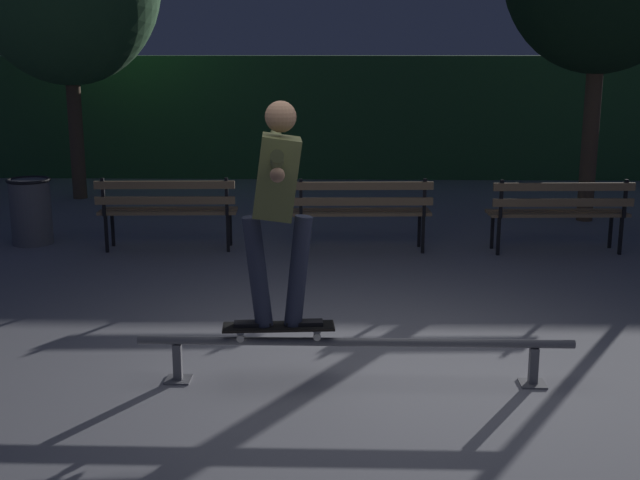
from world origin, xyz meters
name	(u,v)px	position (x,y,z in m)	size (l,w,h in m)	color
ground_plane	(354,374)	(0.00, 0.00, 0.00)	(90.00, 90.00, 0.00)	gray
hedge_backdrop	(349,116)	(0.00, 9.78, 1.10)	(24.00, 1.20, 2.20)	#2D5B33
grind_rail	(355,348)	(0.00, -0.16, 0.26)	(3.06, 0.18, 0.33)	slate
skateboard	(279,327)	(-0.53, -0.16, 0.41)	(0.79, 0.27, 0.09)	black
skateboarder	(277,196)	(-0.53, -0.16, 1.34)	(0.63, 1.41, 1.56)	black
park_bench_leftmost	(167,206)	(-2.13, 3.71, 0.54)	(1.62, 0.49, 0.88)	black
park_bench_left_center	(362,207)	(0.13, 3.71, 0.54)	(1.62, 0.49, 0.88)	black
park_bench_right_center	(559,208)	(2.39, 3.71, 0.54)	(1.62, 0.49, 0.88)	black
trash_can	(31,210)	(-3.86, 4.01, 0.41)	(0.52, 0.52, 0.80)	slate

